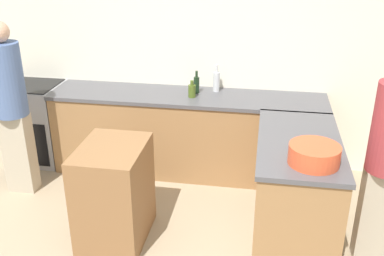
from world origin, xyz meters
name	(u,v)px	position (x,y,z in m)	size (l,w,h in m)	color
wall_back	(192,47)	(0.00, 2.43, 1.35)	(8.00, 0.06, 2.70)	silver
counter_back	(187,134)	(0.00, 2.09, 0.46)	(2.95, 0.64, 0.91)	olive
counter_peninsula	(295,187)	(1.13, 1.13, 0.46)	(0.69, 1.35, 0.91)	olive
range_oven	(36,123)	(-1.80, 2.10, 0.46)	(0.64, 0.60, 0.92)	#99999E
island_table	(114,193)	(-0.40, 0.79, 0.44)	(0.54, 0.71, 0.88)	brown
mixing_bowl	(314,155)	(1.20, 0.73, 0.98)	(0.38, 0.38, 0.15)	#DB512D
wine_bottle_dark	(197,84)	(0.09, 2.17, 1.01)	(0.06, 0.06, 0.24)	black
olive_oil_bottle	(192,91)	(0.06, 2.03, 0.98)	(0.08, 0.08, 0.18)	#475B1E
vinegar_bottle_clear	(216,81)	(0.29, 2.26, 1.03)	(0.07, 0.07, 0.29)	silver
person_by_range	(11,103)	(-1.63, 1.41, 0.96)	(0.32, 0.32, 1.76)	#ADA38E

